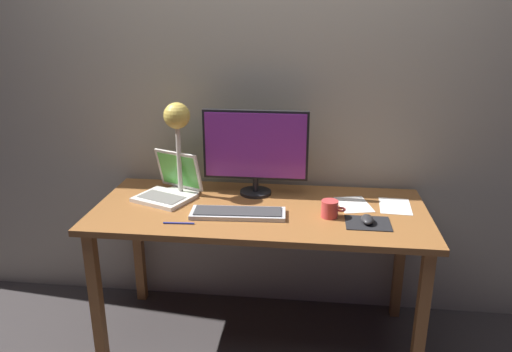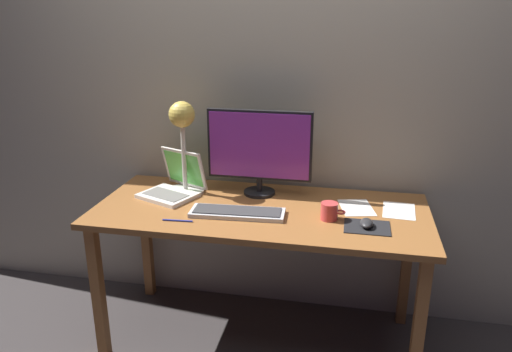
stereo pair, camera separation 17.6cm
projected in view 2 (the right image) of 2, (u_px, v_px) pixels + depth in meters
ground_plane at (260, 337)px, 2.61m from camera, size 4.80×4.80×0.00m
back_wall at (275, 80)px, 2.56m from camera, size 4.80×0.06×2.60m
desk at (261, 223)px, 2.40m from camera, size 1.60×0.70×0.74m
monitor at (259, 148)px, 2.48m from camera, size 0.53×0.16×0.44m
keyboard_main at (237, 212)px, 2.29m from camera, size 0.45×0.17×0.03m
laptop at (175, 182)px, 2.53m from camera, size 0.35×0.35×0.23m
desk_lamp at (183, 132)px, 2.47m from camera, size 0.19×0.19×0.48m
mousepad at (367, 227)px, 2.16m from camera, size 0.20×0.16×0.00m
mouse at (367, 223)px, 2.16m from camera, size 0.06×0.10×0.03m
coffee_mug at (330, 211)px, 2.23m from camera, size 0.11×0.08×0.08m
paper_sheet_near_mouse at (399, 211)px, 2.34m from camera, size 0.16×0.22×0.00m
paper_sheet_by_keyboard at (357, 208)px, 2.37m from camera, size 0.19×0.24×0.00m
pen at (178, 221)px, 2.22m from camera, size 0.14×0.02×0.01m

